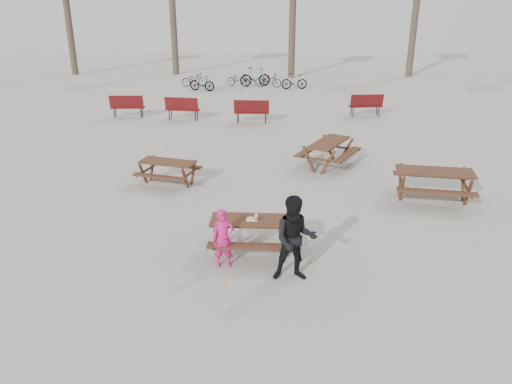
# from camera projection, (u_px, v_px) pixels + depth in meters

# --- Properties ---
(ground) EXTENTS (80.00, 80.00, 0.00)m
(ground) POSITION_uv_depth(u_px,v_px,m) (253.00, 252.00, 10.79)
(ground) COLOR gray
(ground) RESTS_ON ground
(main_picnic_table) EXTENTS (1.80, 1.45, 0.78)m
(main_picnic_table) POSITION_uv_depth(u_px,v_px,m) (253.00, 227.00, 10.58)
(main_picnic_table) COLOR #3C2115
(main_picnic_table) RESTS_ON ground
(food_tray) EXTENTS (0.18, 0.11, 0.03)m
(food_tray) POSITION_uv_depth(u_px,v_px,m) (251.00, 220.00, 10.45)
(food_tray) COLOR white
(food_tray) RESTS_ON main_picnic_table
(bread_roll) EXTENTS (0.14, 0.06, 0.05)m
(bread_roll) POSITION_uv_depth(u_px,v_px,m) (251.00, 218.00, 10.43)
(bread_roll) COLOR tan
(bread_roll) RESTS_ON food_tray
(soda_bottle) EXTENTS (0.07, 0.07, 0.17)m
(soda_bottle) POSITION_uv_depth(u_px,v_px,m) (256.00, 218.00, 10.40)
(soda_bottle) COLOR silver
(soda_bottle) RESTS_ON main_picnic_table
(child) EXTENTS (0.51, 0.40, 1.24)m
(child) POSITION_uv_depth(u_px,v_px,m) (223.00, 239.00, 10.01)
(child) COLOR #CB196D
(child) RESTS_ON ground
(adult) EXTENTS (0.88, 0.71, 1.73)m
(adult) POSITION_uv_depth(u_px,v_px,m) (295.00, 239.00, 9.47)
(adult) COLOR black
(adult) RESTS_ON ground
(picnic_table_east) EXTENTS (2.18, 1.84, 0.86)m
(picnic_table_east) POSITION_uv_depth(u_px,v_px,m) (433.00, 186.00, 13.33)
(picnic_table_east) COLOR #3C2115
(picnic_table_east) RESTS_ON ground
(picnic_table_north) EXTENTS (1.89, 1.66, 0.70)m
(picnic_table_north) POSITION_uv_depth(u_px,v_px,m) (168.00, 173.00, 14.55)
(picnic_table_north) COLOR #3C2115
(picnic_table_north) RESTS_ON ground
(picnic_table_far) EXTENTS (2.24, 2.40, 0.82)m
(picnic_table_far) POSITION_uv_depth(u_px,v_px,m) (328.00, 154.00, 16.04)
(picnic_table_far) COLOR #3C2115
(picnic_table_far) RESTS_ON ground
(park_bench_row) EXTENTS (12.34, 2.21, 1.03)m
(park_bench_row) POSITION_uv_depth(u_px,v_px,m) (232.00, 107.00, 22.15)
(park_bench_row) COLOR #5E1214
(park_bench_row) RESTS_ON ground
(bicycle_row) EXTENTS (7.62, 2.69, 1.11)m
(bicycle_row) POSITION_uv_depth(u_px,v_px,m) (243.00, 80.00, 29.76)
(bicycle_row) COLOR black
(bicycle_row) RESTS_ON ground
(fallen_leaves) EXTENTS (11.00, 11.00, 0.01)m
(fallen_leaves) POSITION_uv_depth(u_px,v_px,m) (278.00, 207.00, 13.08)
(fallen_leaves) COLOR orange
(fallen_leaves) RESTS_ON ground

